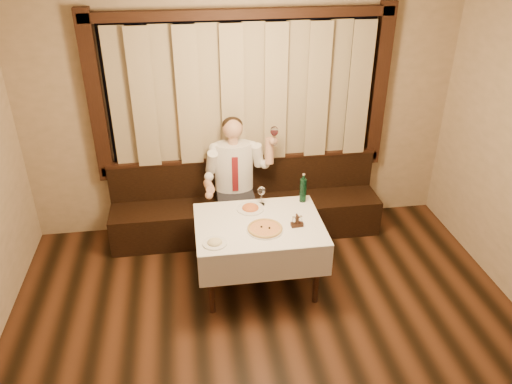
{
  "coord_description": "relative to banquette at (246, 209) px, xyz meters",
  "views": [
    {
      "loc": [
        -0.64,
        -2.45,
        3.42
      ],
      "look_at": [
        0.0,
        1.9,
        1.0
      ],
      "focal_mm": 35.0,
      "sensor_mm": 36.0,
      "label": 1
    }
  ],
  "objects": [
    {
      "name": "room",
      "position": [
        -0.0,
        -1.75,
        1.19
      ],
      "size": [
        5.01,
        6.01,
        2.81
      ],
      "color": "black",
      "rests_on": "ground"
    },
    {
      "name": "banquette",
      "position": [
        0.0,
        0.0,
        0.0
      ],
      "size": [
        3.2,
        0.61,
        0.94
      ],
      "color": "black",
      "rests_on": "ground"
    },
    {
      "name": "dining_table",
      "position": [
        0.0,
        -1.02,
        0.34
      ],
      "size": [
        1.27,
        0.97,
        0.76
      ],
      "color": "black",
      "rests_on": "ground"
    },
    {
      "name": "pizza",
      "position": [
        0.04,
        -1.16,
        0.46
      ],
      "size": [
        0.36,
        0.36,
        0.04
      ],
      "rotation": [
        0.0,
        0.0,
        -0.01
      ],
      "color": "white",
      "rests_on": "dining_table"
    },
    {
      "name": "pasta_red",
      "position": [
        -0.05,
        -0.75,
        0.48
      ],
      "size": [
        0.28,
        0.28,
        0.1
      ],
      "rotation": [
        0.0,
        0.0,
        0.25
      ],
      "color": "white",
      "rests_on": "dining_table"
    },
    {
      "name": "pasta_cream",
      "position": [
        -0.46,
        -1.32,
        0.48
      ],
      "size": [
        0.23,
        0.23,
        0.08
      ],
      "rotation": [
        0.0,
        0.0,
        0.09
      ],
      "color": "white",
      "rests_on": "dining_table"
    },
    {
      "name": "green_bottle",
      "position": [
        0.53,
        -0.66,
        0.58
      ],
      "size": [
        0.07,
        0.07,
        0.33
      ],
      "rotation": [
        0.0,
        0.0,
        -0.32
      ],
      "color": "#0D3F24",
      "rests_on": "dining_table"
    },
    {
      "name": "table_wine_glass",
      "position": [
        0.08,
        -0.67,
        0.6
      ],
      "size": [
        0.08,
        0.08,
        0.21
      ],
      "rotation": [
        0.0,
        0.0,
        -0.38
      ],
      "color": "white",
      "rests_on": "dining_table"
    },
    {
      "name": "cruet_caddy",
      "position": [
        0.36,
        -1.14,
        0.49
      ],
      "size": [
        0.12,
        0.07,
        0.13
      ],
      "rotation": [
        0.0,
        0.0,
        0.09
      ],
      "color": "black",
      "rests_on": "dining_table"
    },
    {
      "name": "seated_man",
      "position": [
        -0.13,
        -0.09,
        0.55
      ],
      "size": [
        0.84,
        0.63,
        1.49
      ],
      "color": "black",
      "rests_on": "ground"
    }
  ]
}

